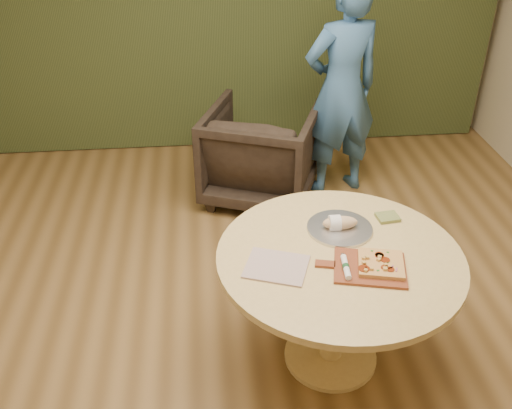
{
  "coord_description": "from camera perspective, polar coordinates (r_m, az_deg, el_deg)",
  "views": [
    {
      "loc": [
        -0.32,
        -2.3,
        2.52
      ],
      "look_at": [
        -0.07,
        0.25,
        0.91
      ],
      "focal_mm": 40.0,
      "sensor_mm": 36.0,
      "label": 1
    }
  ],
  "objects": [
    {
      "name": "room_shell",
      "position": [
        2.58,
        2.01,
        6.44
      ],
      "size": [
        5.04,
        6.04,
        2.84
      ],
      "color": "olive",
      "rests_on": "ground"
    },
    {
      "name": "bread_roll",
      "position": [
        3.12,
        8.25,
        -1.83
      ],
      "size": [
        0.19,
        0.09,
        0.09
      ],
      "color": "#D7B383",
      "rests_on": "serving_tray"
    },
    {
      "name": "newspaper",
      "position": [
        2.84,
        2.05,
        -6.22
      ],
      "size": [
        0.37,
        0.34,
        0.01
      ],
      "primitive_type": "cube",
      "rotation": [
        0.0,
        0.0,
        -0.35
      ],
      "color": "silver",
      "rests_on": "pedestal_table"
    },
    {
      "name": "cutlery_roll",
      "position": [
        2.83,
        8.98,
        -6.18
      ],
      "size": [
        0.04,
        0.2,
        0.03
      ],
      "rotation": [
        0.0,
        0.0,
        -0.08
      ],
      "color": "white",
      "rests_on": "pizza_paddle"
    },
    {
      "name": "pedestal_table",
      "position": [
        3.05,
        8.2,
        -7.04
      ],
      "size": [
        1.27,
        1.27,
        0.75
      ],
      "rotation": [
        0.0,
        0.0,
        0.08
      ],
      "color": "#DEBC71",
      "rests_on": "ground"
    },
    {
      "name": "person_standing",
      "position": [
        4.63,
        8.53,
        11.3
      ],
      "size": [
        0.75,
        0.59,
        1.79
      ],
      "primitive_type": "imported",
      "rotation": [
        0.0,
        0.0,
        3.42
      ],
      "color": "#396797",
      "rests_on": "ground"
    },
    {
      "name": "pizza_paddle",
      "position": [
        2.88,
        11.1,
        -6.22
      ],
      "size": [
        0.47,
        0.35,
        0.01
      ],
      "rotation": [
        0.0,
        0.0,
        -0.23
      ],
      "color": "brown",
      "rests_on": "pedestal_table"
    },
    {
      "name": "serving_tray",
      "position": [
        3.14,
        8.36,
        -2.37
      ],
      "size": [
        0.36,
        0.36,
        0.02
      ],
      "color": "silver",
      "rests_on": "pedestal_table"
    },
    {
      "name": "green_packet",
      "position": [
        3.28,
        13.03,
        -1.25
      ],
      "size": [
        0.13,
        0.11,
        0.02
      ],
      "primitive_type": "cube",
      "rotation": [
        0.0,
        0.0,
        0.11
      ],
      "color": "#58642D",
      "rests_on": "pedestal_table"
    },
    {
      "name": "flatbread_pizza",
      "position": [
        2.89,
        12.35,
        -5.8
      ],
      "size": [
        0.26,
        0.26,
        0.04
      ],
      "rotation": [
        0.0,
        0.0,
        -0.23
      ],
      "color": "#DCA556",
      "rests_on": "pizza_paddle"
    },
    {
      "name": "armchair",
      "position": [
        4.65,
        0.53,
        5.55
      ],
      "size": [
        1.07,
        1.04,
        0.87
      ],
      "primitive_type": "imported",
      "rotation": [
        0.0,
        0.0,
        2.78
      ],
      "color": "black",
      "rests_on": "ground"
    }
  ]
}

